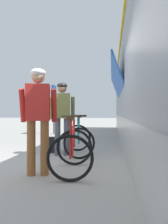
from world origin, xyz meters
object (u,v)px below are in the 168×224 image
(cyclist_near_in_olive, at_px, (62,112))
(bicycle_far_red, at_px, (72,149))
(cyclist_far_in_red, at_px, (38,111))
(platform_sign_post, at_px, (54,101))
(backpack_on_platform, at_px, (54,145))
(bicycle_near_teal, at_px, (78,138))
(water_bottle_near_the_bikes, at_px, (90,149))

(cyclist_near_in_olive, relative_size, bicycle_far_red, 1.54)
(cyclist_far_in_red, distance_m, platform_sign_post, 6.84)
(cyclist_far_in_red, height_order, platform_sign_post, platform_sign_post)
(bicycle_far_red, distance_m, backpack_on_platform, 1.96)
(bicycle_near_teal, distance_m, platform_sign_post, 5.39)
(water_bottle_near_the_bikes, xyz_separation_m, platform_sign_post, (-2.25, 4.60, 1.53))
(cyclist_near_in_olive, xyz_separation_m, backpack_on_platform, (-0.30, 0.34, -0.85))
(bicycle_near_teal, relative_size, bicycle_far_red, 1.04)
(cyclist_near_in_olive, relative_size, platform_sign_post, 0.73)
(cyclist_far_in_red, bearing_deg, cyclist_near_in_olive, 89.50)
(bicycle_near_teal, distance_m, bicycle_far_red, 1.56)
(bicycle_near_teal, xyz_separation_m, platform_sign_post, (-1.98, 4.86, 1.22))
(water_bottle_near_the_bikes, bearing_deg, cyclist_near_in_olive, -149.10)
(bicycle_far_red, bearing_deg, platform_sign_post, 108.35)
(cyclist_near_in_olive, distance_m, bicycle_near_teal, 0.77)
(cyclist_far_in_red, distance_m, bicycle_near_teal, 1.93)
(cyclist_near_in_olive, relative_size, water_bottle_near_the_bikes, 9.53)
(cyclist_near_in_olive, relative_size, cyclist_far_in_red, 1.00)
(bicycle_near_teal, bearing_deg, backpack_on_platform, 162.72)
(bicycle_far_red, xyz_separation_m, water_bottle_near_the_bikes, (0.13, 1.81, -0.31))
(bicycle_far_red, height_order, backpack_on_platform, bicycle_far_red)
(cyclist_far_in_red, relative_size, bicycle_near_teal, 1.49)
(cyclist_near_in_olive, xyz_separation_m, water_bottle_near_the_bikes, (0.65, 0.39, -0.96))
(cyclist_near_in_olive, distance_m, platform_sign_post, 5.27)
(bicycle_far_red, relative_size, platform_sign_post, 0.48)
(backpack_on_platform, height_order, water_bottle_near_the_bikes, backpack_on_platform)
(bicycle_far_red, bearing_deg, cyclist_near_in_olive, 110.17)
(bicycle_far_red, bearing_deg, cyclist_far_in_red, -157.62)
(bicycle_far_red, relative_size, water_bottle_near_the_bikes, 6.19)
(cyclist_far_in_red, bearing_deg, platform_sign_post, 103.47)
(bicycle_far_red, distance_m, platform_sign_post, 6.86)
(water_bottle_near_the_bikes, bearing_deg, platform_sign_post, 116.09)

